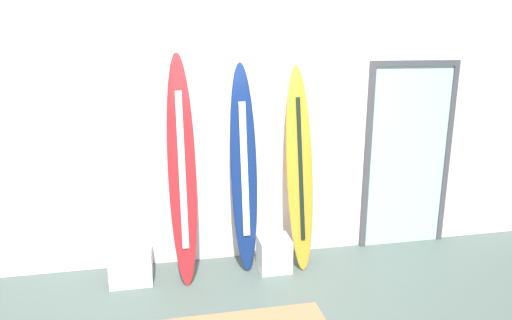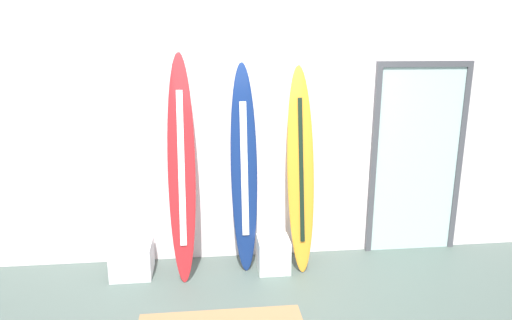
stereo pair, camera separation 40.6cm
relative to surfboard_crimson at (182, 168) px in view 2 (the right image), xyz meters
name	(u,v)px [view 2 (the right image)]	position (x,y,z in m)	size (l,w,h in m)	color
wall_back	(248,127)	(0.67, 0.39, 0.31)	(7.20, 0.20, 2.80)	white
surfboard_crimson	(182,168)	(0.00, 0.00, 0.00)	(0.27, 0.53, 2.18)	#AE1E23
surfboard_navy	(244,169)	(0.61, 0.08, -0.05)	(0.28, 0.38, 2.08)	navy
surfboard_sunset	(301,170)	(1.17, 0.04, -0.06)	(0.28, 0.47, 2.05)	orange
display_block_left	(273,254)	(0.89, -0.06, -0.92)	(0.32, 0.32, 0.34)	silver
display_block_center	(132,259)	(-0.53, 0.00, -0.93)	(0.40, 0.40, 0.32)	white
glass_door	(417,156)	(2.49, 0.27, -0.02)	(1.02, 0.06, 2.07)	silver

